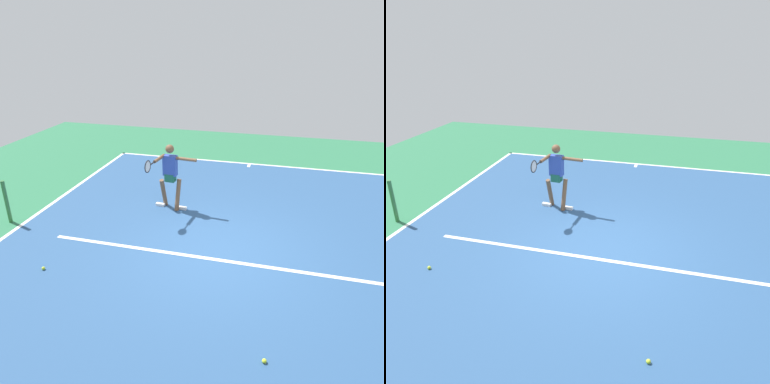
{
  "view_description": "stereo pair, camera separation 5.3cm",
  "coord_description": "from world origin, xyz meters",
  "views": [
    {
      "loc": [
        -1.15,
        6.51,
        4.24
      ],
      "look_at": [
        0.79,
        -0.87,
        0.9
      ],
      "focal_mm": 34.53,
      "sensor_mm": 36.0,
      "label": 1
    },
    {
      "loc": [
        -1.2,
        6.5,
        4.24
      ],
      "look_at": [
        0.79,
        -0.87,
        0.9
      ],
      "focal_mm": 34.53,
      "sensor_mm": 36.0,
      "label": 2
    }
  ],
  "objects": [
    {
      "name": "tennis_ball_by_sideline",
      "position": [
        3.14,
        1.5,
        0.03
      ],
      "size": [
        0.07,
        0.07,
        0.07
      ],
      "primitive_type": "sphere",
      "color": "#CCE033",
      "rests_on": "ground_plane"
    },
    {
      "name": "court_surface",
      "position": [
        0.0,
        0.0,
        0.0
      ],
      "size": [
        9.6,
        11.58,
        0.0
      ],
      "primitive_type": "cube",
      "color": "#2D5484",
      "rests_on": "ground_plane"
    },
    {
      "name": "tennis_player",
      "position": [
        1.59,
        -1.71,
        0.98
      ],
      "size": [
        1.12,
        1.19,
        1.72
      ],
      "rotation": [
        0.0,
        0.0,
        -0.1
      ],
      "color": "brown",
      "rests_on": "ground_plane"
    },
    {
      "name": "court_line_centre_mark",
      "position": [
        0.0,
        -5.54,
        0.0
      ],
      "size": [
        0.1,
        0.3,
        0.01
      ],
      "primitive_type": "cube",
      "color": "white",
      "rests_on": "ground_plane"
    },
    {
      "name": "tennis_ball_near_service_line",
      "position": [
        -1.17,
        2.63,
        0.03
      ],
      "size": [
        0.07,
        0.07,
        0.07
      ],
      "primitive_type": "sphere",
      "color": "#CCE033",
      "rests_on": "ground_plane"
    },
    {
      "name": "court_line_baseline_near",
      "position": [
        0.0,
        -5.74,
        0.0
      ],
      "size": [
        9.6,
        0.1,
        0.01
      ],
      "primitive_type": "cube",
      "color": "white",
      "rests_on": "ground_plane"
    },
    {
      "name": "net_post",
      "position": [
        5.1,
        0.0,
        0.54
      ],
      "size": [
        0.09,
        0.09,
        1.07
      ],
      "primitive_type": "cylinder",
      "color": "#38753D",
      "rests_on": "ground_plane"
    },
    {
      "name": "court_line_sideline_right",
      "position": [
        4.75,
        0.0,
        0.0
      ],
      "size": [
        0.1,
        11.58,
        0.01
      ],
      "primitive_type": "cube",
      "color": "white",
      "rests_on": "ground_plane"
    },
    {
      "name": "ground_plane",
      "position": [
        0.0,
        0.0,
        0.0
      ],
      "size": [
        19.63,
        19.63,
        0.0
      ],
      "primitive_type": "plane",
      "color": "#2D754C"
    },
    {
      "name": "court_line_service",
      "position": [
        0.0,
        0.32,
        0.0
      ],
      "size": [
        7.2,
        0.1,
        0.01
      ],
      "primitive_type": "cube",
      "color": "white",
      "rests_on": "ground_plane"
    }
  ]
}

